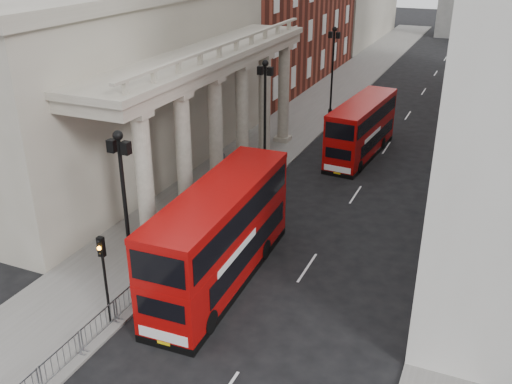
% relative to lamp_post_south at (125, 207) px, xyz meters
% --- Properties ---
extents(ground, '(260.00, 260.00, 0.00)m').
position_rel_lamp_post_south_xyz_m(ground, '(0.60, -4.00, -4.91)').
color(ground, black).
rests_on(ground, ground).
extents(sidewalk_west, '(6.00, 140.00, 0.12)m').
position_rel_lamp_post_south_xyz_m(sidewalk_west, '(-2.40, 26.00, -4.85)').
color(sidewalk_west, slate).
rests_on(sidewalk_west, ground).
extents(sidewalk_east, '(3.00, 140.00, 0.12)m').
position_rel_lamp_post_south_xyz_m(sidewalk_east, '(14.10, 26.00, -4.85)').
color(sidewalk_east, slate).
rests_on(sidewalk_east, ground).
extents(kerb, '(0.20, 140.00, 0.14)m').
position_rel_lamp_post_south_xyz_m(kerb, '(0.55, 26.00, -4.84)').
color(kerb, slate).
rests_on(kerb, ground).
extents(portico_building, '(9.00, 28.00, 12.00)m').
position_rel_lamp_post_south_xyz_m(portico_building, '(-9.90, 14.00, 1.09)').
color(portico_building, gray).
rests_on(portico_building, ground).
extents(lamp_post_south, '(1.05, 0.44, 8.32)m').
position_rel_lamp_post_south_xyz_m(lamp_post_south, '(0.00, 0.00, 0.00)').
color(lamp_post_south, black).
rests_on(lamp_post_south, sidewalk_west).
extents(lamp_post_mid, '(1.05, 0.44, 8.32)m').
position_rel_lamp_post_south_xyz_m(lamp_post_mid, '(0.00, 16.00, 0.00)').
color(lamp_post_mid, black).
rests_on(lamp_post_mid, sidewalk_west).
extents(lamp_post_north, '(1.05, 0.44, 8.32)m').
position_rel_lamp_post_south_xyz_m(lamp_post_north, '(0.00, 32.00, 0.00)').
color(lamp_post_north, black).
rests_on(lamp_post_north, sidewalk_west).
extents(traffic_light, '(0.28, 0.33, 4.30)m').
position_rel_lamp_post_south_xyz_m(traffic_light, '(0.10, -2.02, -1.80)').
color(traffic_light, black).
rests_on(traffic_light, sidewalk_west).
extents(crowd_barriers, '(0.50, 18.75, 1.10)m').
position_rel_lamp_post_south_xyz_m(crowd_barriers, '(0.25, -1.77, -4.24)').
color(crowd_barriers, gray).
rests_on(crowd_barriers, sidewalk_west).
extents(bus_near, '(3.18, 11.69, 5.01)m').
position_rel_lamp_post_south_xyz_m(bus_near, '(3.00, 3.24, -2.29)').
color(bus_near, '#9A0707').
rests_on(bus_near, ground).
extents(bus_far, '(3.22, 10.26, 4.36)m').
position_rel_lamp_post_south_xyz_m(bus_far, '(5.00, 23.44, -2.63)').
color(bus_far, '#980707').
rests_on(bus_far, ground).
extents(pedestrian_a, '(0.70, 0.48, 1.88)m').
position_rel_lamp_post_south_xyz_m(pedestrian_a, '(-1.94, 10.72, -3.85)').
color(pedestrian_a, black).
rests_on(pedestrian_a, sidewalk_west).
extents(pedestrian_b, '(0.90, 0.76, 1.66)m').
position_rel_lamp_post_south_xyz_m(pedestrian_b, '(-3.85, 11.63, -3.96)').
color(pedestrian_b, '#292421').
rests_on(pedestrian_b, sidewalk_west).
extents(pedestrian_c, '(0.86, 0.61, 1.65)m').
position_rel_lamp_post_south_xyz_m(pedestrian_c, '(-2.98, 15.29, -3.96)').
color(pedestrian_c, black).
rests_on(pedestrian_c, sidewalk_west).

